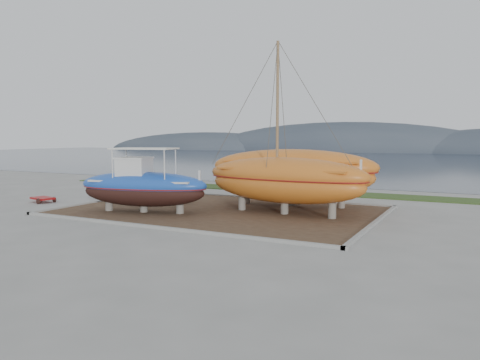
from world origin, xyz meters
The scene contains 11 objects.
ground centered at (0.00, 0.00, 0.00)m, with size 140.00×140.00×0.00m, color gray.
dirt_patch centered at (0.00, 4.00, 0.03)m, with size 18.00×12.00×0.06m, color #422D1E.
curb_frame centered at (0.00, 4.00, 0.07)m, with size 18.60×12.60×0.15m, color gray, non-canonical shape.
grass_strip centered at (0.00, 15.50, 0.04)m, with size 44.00×3.00×0.08m, color #284219.
sea centered at (0.00, 70.00, 0.00)m, with size 260.00×100.00×0.04m, color #1A2434, non-canonical shape.
mountain_ridge centered at (0.00, 125.00, 0.00)m, with size 200.00×36.00×20.00m, color #333D49, non-canonical shape.
blue_caique centered at (-3.63, 1.38, 1.93)m, with size 7.78×2.43×3.75m, color #1D4CB4, non-canonical shape.
white_dinghy centered at (-5.10, 6.19, 0.71)m, with size 4.34×1.63×1.30m, color silver, non-canonical shape.
orange_sailboat centered at (3.92, 4.55, 4.92)m, with size 9.86×2.90×9.72m, color #C2641D, non-canonical shape.
orange_bare_hull centered at (3.16, 7.79, 1.81)m, with size 10.69×3.21×3.50m, color #C2641D, non-canonical shape.
red_trailer centered at (-12.60, 1.74, 0.17)m, with size 2.45×1.22×0.35m, color #A21213, non-canonical shape.
Camera 1 is at (13.79, -20.07, 4.47)m, focal length 35.00 mm.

